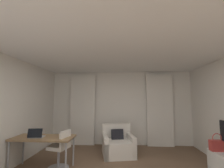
% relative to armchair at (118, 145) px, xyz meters
% --- Properties ---
extents(wall_window, '(5.12, 0.06, 2.60)m').
position_rel_armchair_xyz_m(wall_window, '(0.07, 0.99, 1.02)').
color(wall_window, silver).
rests_on(wall_window, ground).
extents(ceiling, '(5.12, 6.12, 0.06)m').
position_rel_armchair_xyz_m(ceiling, '(0.07, -2.04, 2.35)').
color(ceiling, white).
rests_on(ceiling, wall_left).
extents(curtain_left_panel, '(0.90, 0.06, 2.50)m').
position_rel_armchair_xyz_m(curtain_left_panel, '(-1.30, 0.86, 0.97)').
color(curtain_left_panel, silver).
rests_on(curtain_left_panel, ground).
extents(curtain_right_panel, '(0.90, 0.06, 2.50)m').
position_rel_armchair_xyz_m(curtain_right_panel, '(1.45, 0.86, 0.97)').
color(curtain_right_panel, silver).
rests_on(curtain_right_panel, ground).
extents(armchair, '(1.03, 1.02, 0.83)m').
position_rel_armchair_xyz_m(armchair, '(0.00, 0.00, 0.00)').
color(armchair, silver).
rests_on(armchair, ground).
extents(desk, '(1.39, 0.61, 0.73)m').
position_rel_armchair_xyz_m(desk, '(-1.72, -1.04, 0.39)').
color(desk, olive).
rests_on(desk, ground).
extents(desk_chair, '(0.49, 0.49, 0.88)m').
position_rel_armchair_xyz_m(desk_chair, '(-1.31, -1.02, 0.11)').
color(desk_chair, gray).
rests_on(desk_chair, ground).
extents(laptop, '(0.35, 0.28, 0.22)m').
position_rel_armchair_xyz_m(laptop, '(-1.85, -1.12, 0.50)').
color(laptop, '#ADADB2').
rests_on(laptop, desk).
extents(handbag_primary, '(0.30, 0.14, 0.37)m').
position_rel_armchair_xyz_m(handbag_primary, '(2.17, -1.08, 0.35)').
color(handbag_primary, '#B73833').
rests_on(handbag_primary, tv_console).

